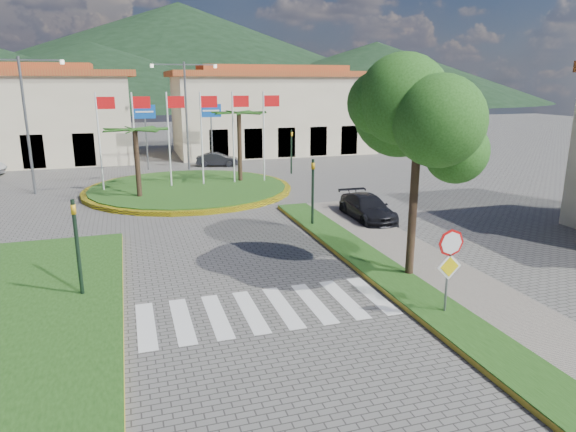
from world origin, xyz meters
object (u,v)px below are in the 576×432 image
object	(u,v)px
roundabout_island	(189,188)
deciduous_tree	(418,127)
stop_sign	(450,258)
car_dark_b	(217,159)
car_dark_a	(76,156)
car_side_right	(367,208)

from	to	relation	value
roundabout_island	deciduous_tree	bearing A→B (deg)	-72.09
roundabout_island	stop_sign	size ratio (longest dim) A/B	4.79
roundabout_island	car_dark_b	bearing A→B (deg)	69.46
car_dark_a	car_dark_b	size ratio (longest dim) A/B	1.15
car_side_right	stop_sign	bearing A→B (deg)	-102.09
deciduous_tree	car_dark_a	distance (m)	33.50
roundabout_island	car_side_right	bearing A→B (deg)	-52.11
roundabout_island	car_dark_a	xyz separation A→B (m)	(-7.49, 13.55, 0.48)
stop_sign	roundabout_island	bearing A→B (deg)	103.73
deciduous_tree	stop_sign	bearing A→B (deg)	-101.18
car_dark_b	car_side_right	distance (m)	19.13
deciduous_tree	car_dark_a	bearing A→B (deg)	113.04
car_dark_b	car_side_right	bearing A→B (deg)	-153.34
car_dark_a	car_dark_b	bearing A→B (deg)	-108.14
car_dark_b	car_dark_a	bearing A→B (deg)	81.86
stop_sign	car_side_right	world-z (taller)	stop_sign
stop_sign	car_dark_a	world-z (taller)	stop_sign
roundabout_island	stop_sign	world-z (taller)	roundabout_island
car_dark_b	car_side_right	world-z (taller)	car_side_right
car_dark_a	car_side_right	xyz separation A→B (m)	(14.99, -23.18, -0.03)
stop_sign	car_dark_b	size ratio (longest dim) A/B	0.80
car_dark_a	stop_sign	bearing A→B (deg)	-155.47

